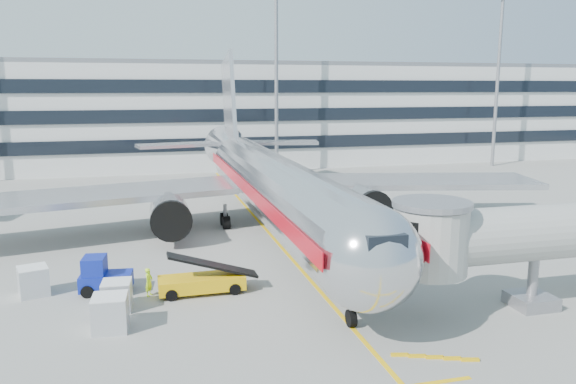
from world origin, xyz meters
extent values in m
plane|color=gray|center=(0.00, 0.00, 0.00)|extent=(180.00, 180.00, 0.00)
cube|color=yellow|center=(0.00, 10.00, 0.01)|extent=(0.25, 70.00, 0.01)
cylinder|color=silver|center=(0.00, 8.00, 4.20)|extent=(5.00, 36.00, 5.00)
sphere|color=silver|center=(0.00, -10.00, 4.20)|extent=(5.00, 5.00, 5.00)
cone|color=silver|center=(0.00, 31.00, 4.80)|extent=(5.00, 10.00, 5.00)
cube|color=black|center=(0.00, -11.50, 5.33)|extent=(1.80, 1.20, 0.90)
cube|color=#B7B7BC|center=(13.00, 13.50, 3.40)|extent=(24.95, 12.07, 0.50)
cube|color=#B7B7BC|center=(-13.00, 13.50, 3.40)|extent=(24.95, 12.07, 0.50)
cylinder|color=#99999E|center=(8.00, 10.00, 2.20)|extent=(3.00, 4.20, 3.00)
cylinder|color=#99999E|center=(-8.00, 10.00, 2.20)|extent=(3.00, 4.20, 3.00)
cylinder|color=black|center=(8.00, 8.00, 2.20)|extent=(3.10, 0.50, 3.10)
cylinder|color=black|center=(-8.00, 8.00, 2.20)|extent=(3.10, 0.50, 3.10)
cube|color=#B7B7BC|center=(0.00, 31.50, 9.20)|extent=(0.45, 9.39, 13.72)
cube|color=#B7B7BC|center=(5.50, 32.00, 5.40)|extent=(10.41, 4.94, 0.35)
cube|color=#B7B7BC|center=(-5.50, 32.00, 5.40)|extent=(10.41, 4.94, 0.35)
cylinder|color=gray|center=(0.00, -8.00, 0.90)|extent=(0.24, 0.24, 1.80)
cylinder|color=black|center=(0.00, -8.00, 0.45)|extent=(0.35, 0.90, 0.90)
cylinder|color=gray|center=(3.20, 14.00, 1.00)|extent=(0.30, 0.30, 2.00)
cylinder|color=gray|center=(-3.20, 14.00, 1.00)|extent=(0.30, 0.30, 2.00)
cube|color=red|center=(2.52, 8.00, 4.50)|extent=(0.06, 38.00, 0.90)
cube|color=red|center=(-2.52, 8.00, 4.50)|extent=(0.06, 38.00, 0.90)
cylinder|color=#A8A8A3|center=(10.50, -8.00, 4.20)|extent=(13.00, 3.00, 3.00)
cylinder|color=#A8A8A3|center=(4.20, -8.00, 4.20)|extent=(3.80, 3.80, 3.40)
cylinder|color=gray|center=(4.20, -8.00, 6.10)|extent=(4.00, 4.00, 0.30)
cube|color=black|center=(2.90, -8.00, 4.20)|extent=(1.40, 2.60, 2.60)
cylinder|color=gray|center=(10.50, -8.00, 1.60)|extent=(0.56, 0.56, 3.20)
cube|color=gray|center=(10.50, -8.00, 0.35)|extent=(2.20, 2.20, 0.70)
cylinder|color=black|center=(9.60, -8.00, 0.35)|extent=(0.35, 0.70, 0.70)
cylinder|color=black|center=(11.40, -8.00, 0.35)|extent=(0.35, 0.70, 0.70)
cube|color=silver|center=(0.00, 58.00, 7.50)|extent=(150.00, 24.00, 15.00)
cube|color=black|center=(0.00, 45.90, 4.00)|extent=(150.00, 0.30, 1.80)
cube|color=black|center=(0.00, 45.90, 8.00)|extent=(150.00, 0.30, 1.80)
cube|color=black|center=(0.00, 45.90, 12.00)|extent=(150.00, 0.30, 1.80)
cube|color=gray|center=(0.00, 58.00, 15.30)|extent=(150.00, 24.00, 0.60)
cylinder|color=gray|center=(8.00, 42.00, 12.50)|extent=(0.50, 0.50, 25.00)
cylinder|color=gray|center=(42.00, 42.00, 12.50)|extent=(0.50, 0.50, 25.00)
cube|color=#E6AE09|center=(-6.79, -1.36, 0.62)|extent=(5.00, 1.89, 0.79)
cube|color=black|center=(-6.79, -1.36, 1.64)|extent=(5.24, 1.33, 1.73)
cylinder|color=black|center=(-8.61, -0.60, 0.34)|extent=(0.68, 0.33, 0.68)
cylinder|color=black|center=(-8.58, -2.18, 0.34)|extent=(0.68, 0.33, 0.68)
cylinder|color=black|center=(-4.99, -0.54, 0.34)|extent=(0.68, 0.33, 0.68)
cylinder|color=black|center=(-4.97, -2.12, 0.34)|extent=(0.68, 0.33, 0.68)
cube|color=navy|center=(-12.19, 0.15, 0.68)|extent=(3.09, 1.99, 0.94)
cube|color=navy|center=(-12.81, 0.23, 1.61)|extent=(1.42, 1.70, 1.14)
cube|color=black|center=(-12.81, 0.23, 1.98)|extent=(1.29, 1.48, 0.10)
cylinder|color=black|center=(-13.03, 1.04, 0.36)|extent=(0.76, 0.40, 0.73)
cylinder|color=black|center=(-13.21, -0.51, 0.36)|extent=(0.76, 0.40, 0.73)
cylinder|color=black|center=(-11.17, 0.82, 0.36)|extent=(0.76, 0.40, 0.73)
cylinder|color=black|center=(-11.36, -0.73, 0.36)|extent=(0.76, 0.40, 0.73)
cube|color=silver|center=(-11.48, -2.79, 0.78)|extent=(1.63, 1.63, 1.57)
cube|color=white|center=(-11.48, -2.79, 1.59)|extent=(1.63, 1.63, 0.06)
cube|color=silver|center=(-16.26, 0.75, 0.81)|extent=(1.96, 1.96, 1.63)
cube|color=white|center=(-16.26, 0.75, 1.65)|extent=(1.96, 1.96, 0.06)
cube|color=silver|center=(-11.69, -5.39, 0.86)|extent=(1.77, 1.77, 1.72)
cube|color=white|center=(-11.69, -5.39, 1.75)|extent=(1.77, 1.77, 0.06)
imported|color=#C5FF1A|center=(-9.78, -1.04, 0.82)|extent=(0.63, 0.71, 1.64)
camera|label=1|loc=(-9.70, -32.89, 11.87)|focal=35.00mm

